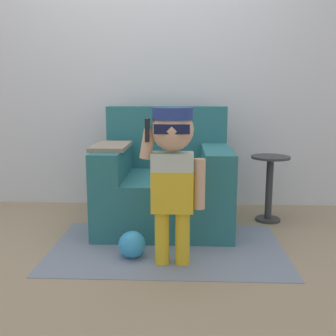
% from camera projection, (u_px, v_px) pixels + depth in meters
% --- Properties ---
extents(ground_plane, '(10.00, 10.00, 0.00)m').
position_uv_depth(ground_plane, '(140.00, 223.00, 3.10)').
color(ground_plane, '#998466').
extents(wall_back, '(10.00, 0.05, 2.60)m').
position_uv_depth(wall_back, '(146.00, 60.00, 3.46)').
color(wall_back, silver).
rests_on(wall_back, ground_plane).
extents(armchair, '(1.00, 0.87, 0.91)m').
position_uv_depth(armchair, '(165.00, 184.00, 3.05)').
color(armchair, '#286B70').
rests_on(armchair, ground_plane).
extents(person_child, '(0.38, 0.28, 0.93)m').
position_uv_depth(person_child, '(173.00, 162.00, 2.24)').
color(person_child, gold).
rests_on(person_child, ground_plane).
extents(side_table, '(0.30, 0.30, 0.53)m').
position_uv_depth(side_table, '(269.00, 182.00, 3.11)').
color(side_table, '#333333').
rests_on(side_table, ground_plane).
extents(rug, '(1.52, 0.95, 0.01)m').
position_uv_depth(rug, '(167.00, 247.00, 2.60)').
color(rug, gray).
rests_on(rug, ground_plane).
extents(toy_ball, '(0.17, 0.17, 0.17)m').
position_uv_depth(toy_ball, '(132.00, 245.00, 2.43)').
color(toy_ball, '#3399D1').
rests_on(toy_ball, ground_plane).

